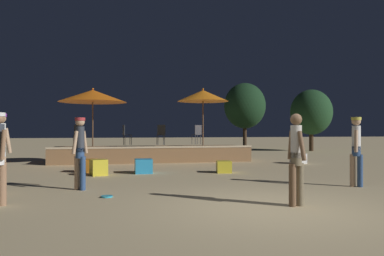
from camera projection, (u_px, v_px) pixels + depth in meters
The scene contains 20 objects.
ground_plane at pixel (272, 208), 6.62m from camera, with size 120.00×120.00×0.00m, color #D1B784.
wooden_deck at pixel (151, 154), 16.65m from camera, with size 8.46×2.64×0.71m.
patio_umbrella_0 at pixel (93, 96), 15.15m from camera, with size 2.72×2.72×3.09m.
patio_umbrella_1 at pixel (203, 96), 15.88m from camera, with size 2.17×2.17×3.15m.
cube_seat_0 at pixel (224, 167), 12.07m from camera, with size 0.53×0.53×0.38m.
cube_seat_1 at pixel (99, 167), 11.35m from camera, with size 0.57×0.57×0.49m.
cube_seat_2 at pixel (298, 158), 15.35m from camera, with size 0.59×0.59×0.41m.
cube_seat_3 at pixel (88, 166), 12.22m from camera, with size 0.60×0.60×0.43m.
cube_seat_4 at pixel (144, 166), 11.92m from camera, with size 0.54×0.54×0.45m.
person_0 at pixel (356, 147), 9.10m from camera, with size 0.36×0.43×1.70m.
person_1 at pixel (80, 149), 8.61m from camera, with size 0.37×0.45×1.68m.
person_3 at pixel (296, 156), 6.79m from camera, with size 0.29×0.51×1.68m.
person_4 at pixel (0, 148), 8.08m from camera, with size 0.40×0.41×1.75m.
bistro_chair_0 at pixel (161, 133), 16.73m from camera, with size 0.40×0.40×0.90m.
bistro_chair_1 at pixel (197, 133), 17.62m from camera, with size 0.43×0.44×0.90m.
bistro_chair_2 at pixel (78, 133), 16.59m from camera, with size 0.40×0.40×0.90m.
bistro_chair_3 at pixel (125, 133), 17.00m from camera, with size 0.41×0.41×0.90m.
frisbee_disc at pixel (107, 196), 7.67m from camera, with size 0.24×0.24×0.03m.
background_tree_0 at pixel (311, 112), 24.44m from camera, with size 2.69×2.69×4.02m.
background_tree_1 at pixel (245, 106), 27.92m from camera, with size 3.09×3.09×4.88m.
Camera 1 is at (-2.78, -6.18, 1.39)m, focal length 35.00 mm.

